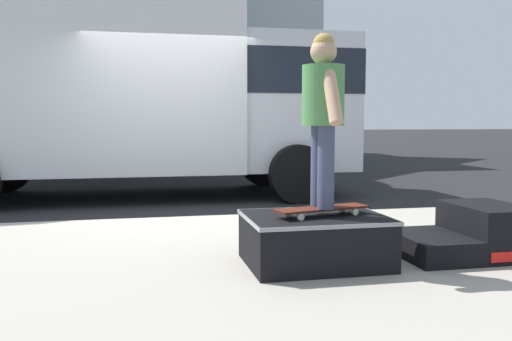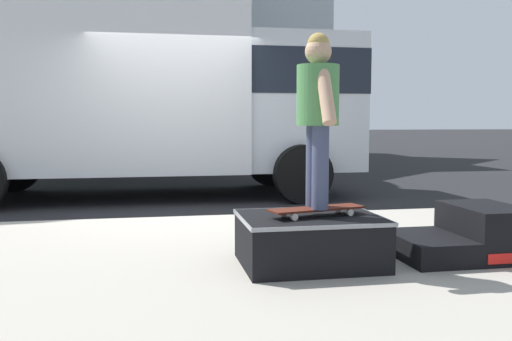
{
  "view_description": "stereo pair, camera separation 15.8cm",
  "coord_description": "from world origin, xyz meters",
  "px_view_note": "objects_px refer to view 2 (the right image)",
  "views": [
    {
      "loc": [
        -0.51,
        -7.04,
        1.26
      ],
      "look_at": [
        0.73,
        -1.36,
        0.73
      ],
      "focal_mm": 38.64,
      "sensor_mm": 36.0,
      "label": 1
    },
    {
      "loc": [
        -0.35,
        -7.07,
        1.26
      ],
      "look_at": [
        0.73,
        -1.36,
        0.73
      ],
      "focal_mm": 38.64,
      "sensor_mm": 36.0,
      "label": 2
    }
  ],
  "objects_px": {
    "skater_kid": "(318,106)",
    "kicker_ramp": "(468,236)",
    "box_truck": "(147,94)",
    "skate_box": "(310,238)",
    "skateboard": "(317,209)"
  },
  "relations": [
    {
      "from": "kicker_ramp",
      "to": "box_truck",
      "type": "height_order",
      "value": "box_truck"
    },
    {
      "from": "box_truck",
      "to": "skate_box",
      "type": "bearing_deg",
      "value": -76.06
    },
    {
      "from": "skate_box",
      "to": "skater_kid",
      "type": "xyz_separation_m",
      "value": [
        0.04,
        -0.04,
        1.04
      ]
    },
    {
      "from": "skate_box",
      "to": "skateboard",
      "type": "relative_size",
      "value": 1.36
    },
    {
      "from": "skate_box",
      "to": "kicker_ramp",
      "type": "distance_m",
      "value": 1.38
    },
    {
      "from": "skateboard",
      "to": "box_truck",
      "type": "xyz_separation_m",
      "value": [
        -1.32,
        5.18,
        1.13
      ]
    },
    {
      "from": "skateboard",
      "to": "skater_kid",
      "type": "relative_size",
      "value": 0.6
    },
    {
      "from": "kicker_ramp",
      "to": "box_truck",
      "type": "relative_size",
      "value": 0.15
    },
    {
      "from": "skate_box",
      "to": "kicker_ramp",
      "type": "xyz_separation_m",
      "value": [
        1.38,
        -0.0,
        -0.03
      ]
    },
    {
      "from": "skate_box",
      "to": "box_truck",
      "type": "relative_size",
      "value": 0.16
    },
    {
      "from": "skate_box",
      "to": "box_truck",
      "type": "height_order",
      "value": "box_truck"
    },
    {
      "from": "box_truck",
      "to": "skater_kid",
      "type": "bearing_deg",
      "value": -75.7
    },
    {
      "from": "skater_kid",
      "to": "kicker_ramp",
      "type": "bearing_deg",
      "value": 1.64
    },
    {
      "from": "kicker_ramp",
      "to": "skater_kid",
      "type": "relative_size",
      "value": 0.77
    },
    {
      "from": "skater_kid",
      "to": "box_truck",
      "type": "height_order",
      "value": "box_truck"
    }
  ]
}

